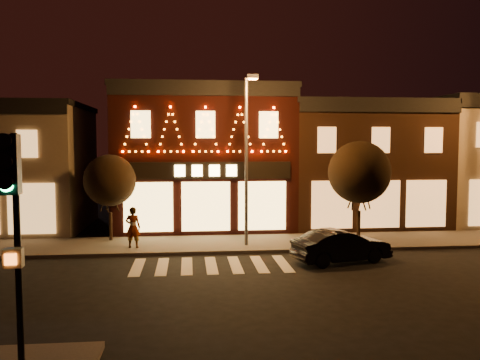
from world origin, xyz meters
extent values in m
plane|color=black|center=(0.00, 0.00, 0.00)|extent=(120.00, 120.00, 0.00)
cube|color=#47423D|center=(2.00, 8.00, 0.07)|extent=(44.00, 4.00, 0.15)
cube|color=black|center=(0.00, 14.00, 4.00)|extent=(10.00, 8.00, 8.00)
cube|color=black|center=(0.00, 14.00, 8.15)|extent=(10.20, 8.20, 0.30)
cube|color=black|center=(0.00, 9.95, 7.75)|extent=(10.00, 0.25, 0.50)
cube|color=black|center=(0.00, 9.90, 3.60)|extent=(9.00, 0.15, 0.90)
cube|color=#FFD87F|center=(0.00, 9.80, 3.60)|extent=(3.40, 0.08, 0.60)
cube|color=#351E12|center=(9.50, 14.00, 3.60)|extent=(9.00, 8.00, 7.20)
cube|color=black|center=(9.50, 14.00, 7.35)|extent=(9.20, 8.20, 0.30)
cube|color=black|center=(9.50, 9.95, 6.95)|extent=(9.00, 0.25, 0.50)
cylinder|color=black|center=(-4.31, -6.08, 2.69)|extent=(0.13, 0.13, 5.08)
cube|color=black|center=(-4.32, -6.32, 4.62)|extent=(0.37, 0.35, 1.16)
cylinder|color=#19FF72|center=(-4.33, -6.50, 4.24)|extent=(0.25, 0.08, 0.24)
cube|color=beige|center=(-4.32, -6.30, 2.80)|extent=(0.37, 0.26, 0.38)
cylinder|color=#59595E|center=(1.84, 7.27, 4.13)|extent=(0.16, 0.16, 7.95)
cylinder|color=#59595E|center=(1.88, 6.47, 8.00)|extent=(0.19, 1.59, 0.10)
cube|color=#59595E|center=(1.93, 5.68, 7.95)|extent=(0.51, 0.31, 0.18)
cube|color=orange|center=(1.93, 5.68, 7.85)|extent=(0.39, 0.22, 0.05)
cylinder|color=black|center=(-4.82, 9.14, 0.86)|extent=(0.16, 0.16, 1.41)
sphere|color=black|center=(-4.82, 9.14, 3.18)|extent=(2.58, 2.58, 2.58)
cylinder|color=black|center=(7.25, 6.86, 0.97)|extent=(0.18, 0.18, 1.63)
sphere|color=black|center=(7.25, 6.86, 3.65)|extent=(2.98, 2.98, 2.98)
imported|color=black|center=(5.50, 3.99, 0.69)|extent=(4.44, 2.50, 1.38)
imported|color=gray|center=(-3.50, 7.17, 1.11)|extent=(0.77, 0.57, 1.92)
camera|label=1|loc=(-0.92, -16.29, 5.03)|focal=37.42mm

